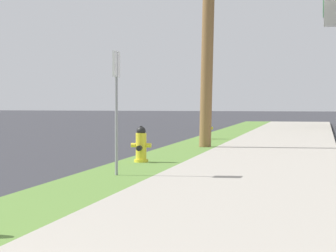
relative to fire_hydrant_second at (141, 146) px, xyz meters
The scene contains 3 objects.
fire_hydrant_second is the anchor object (origin of this frame).
fire_hydrant_third 9.14m from the fire_hydrant_second, 90.05° to the left, with size 0.42×0.37×0.74m.
street_sign_post 2.93m from the fire_hydrant_second, 85.70° to the right, with size 0.05×0.36×2.12m.
Camera 1 is at (4.21, -3.33, 1.44)m, focal length 82.51 mm.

